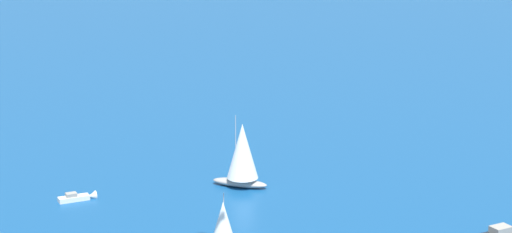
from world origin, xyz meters
name	(u,v)px	position (x,y,z in m)	size (l,w,h in m)	color
sailboat_far_stbd	(223,226)	(-0.92, 22.71, 4.18)	(4.77, 7.38, 9.17)	white
sailboat_offshore	(242,155)	(6.84, 52.57, 6.04)	(10.35, 7.84, 13.22)	#9E9993
motorboat_mid_cluster	(79,197)	(-22.17, 50.45, 0.52)	(6.83, 3.41, 1.92)	white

